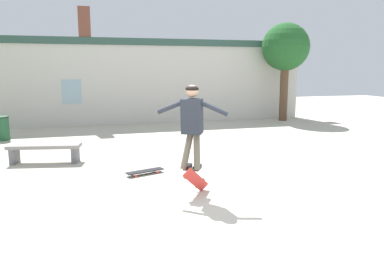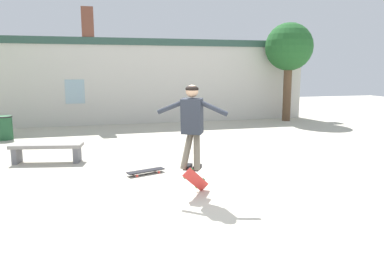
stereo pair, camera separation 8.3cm
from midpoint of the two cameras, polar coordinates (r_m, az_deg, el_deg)
ground_plane at (r=6.03m, az=1.13°, el=-11.53°), size 40.00×40.00×0.00m
building_backdrop at (r=15.02m, az=-9.56°, el=7.85°), size 15.21×0.52×4.41m
tree_right at (r=16.06m, az=13.92°, el=12.26°), size 1.93×1.93×3.99m
park_bench at (r=9.35m, az=-21.76°, el=-2.47°), size 1.68×0.74×0.44m
trash_bin at (r=12.84m, az=-27.26°, el=0.61°), size 0.50×0.50×0.73m
skater at (r=6.28m, az=-0.38°, el=1.86°), size 1.10×0.69×1.45m
skateboard_flipping at (r=6.54m, az=0.22°, el=-7.31°), size 0.60×0.46×0.59m
skateboard_resting at (r=7.88m, az=-7.49°, el=-5.92°), size 0.83×0.44×0.08m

